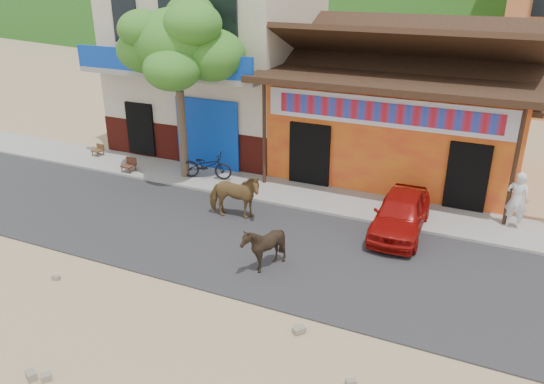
{
  "coord_description": "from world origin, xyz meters",
  "views": [
    {
      "loc": [
        5.4,
        -8.76,
        6.91
      ],
      "look_at": [
        0.03,
        3.0,
        1.4
      ],
      "focal_mm": 35.0,
      "sensor_mm": 36.0,
      "label": 1
    }
  ],
  "objects_px": {
    "cow_dark": "(264,247)",
    "red_car": "(400,213)",
    "tree": "(180,91)",
    "cafe_chair_right": "(97,146)",
    "cafe_chair_left": "(128,160)",
    "cow_tan": "(234,196)",
    "pedestrian": "(517,200)",
    "scooter": "(207,166)"
  },
  "relations": [
    {
      "from": "cafe_chair_right",
      "to": "cow_tan",
      "type": "bearing_deg",
      "value": -11.88
    },
    {
      "from": "red_car",
      "to": "pedestrian",
      "type": "xyz_separation_m",
      "value": [
        2.88,
        1.51,
        0.34
      ]
    },
    {
      "from": "pedestrian",
      "to": "cafe_chair_right",
      "type": "distance_m",
      "value": 14.93
    },
    {
      "from": "tree",
      "to": "cow_tan",
      "type": "xyz_separation_m",
      "value": [
        3.1,
        -2.12,
        -2.39
      ]
    },
    {
      "from": "cow_dark",
      "to": "scooter",
      "type": "xyz_separation_m",
      "value": [
        -4.31,
        4.49,
        -0.06
      ]
    },
    {
      "from": "cafe_chair_right",
      "to": "cow_dark",
      "type": "bearing_deg",
      "value": -19.9
    },
    {
      "from": "cow_tan",
      "to": "pedestrian",
      "type": "bearing_deg",
      "value": -82.76
    },
    {
      "from": "cafe_chair_right",
      "to": "cafe_chair_left",
      "type": "bearing_deg",
      "value": -15.51
    },
    {
      "from": "cafe_chair_left",
      "to": "cafe_chair_right",
      "type": "xyz_separation_m",
      "value": [
        -2.24,
        0.93,
        -0.06
      ]
    },
    {
      "from": "red_car",
      "to": "cow_dark",
      "type": "bearing_deg",
      "value": -129.19
    },
    {
      "from": "tree",
      "to": "cow_dark",
      "type": "distance_m",
      "value": 7.18
    },
    {
      "from": "cow_tan",
      "to": "red_car",
      "type": "bearing_deg",
      "value": -88.47
    },
    {
      "from": "cow_tan",
      "to": "cow_dark",
      "type": "xyz_separation_m",
      "value": [
        2.03,
        -2.26,
        -0.08
      ]
    },
    {
      "from": "cow_dark",
      "to": "cafe_chair_left",
      "type": "bearing_deg",
      "value": -142.88
    },
    {
      "from": "tree",
      "to": "cow_tan",
      "type": "relative_size",
      "value": 3.66
    },
    {
      "from": "cow_dark",
      "to": "scooter",
      "type": "height_order",
      "value": "cow_dark"
    },
    {
      "from": "red_car",
      "to": "cafe_chair_right",
      "type": "xyz_separation_m",
      "value": [
        -12.04,
        1.43,
        -0.09
      ]
    },
    {
      "from": "pedestrian",
      "to": "cafe_chair_left",
      "type": "bearing_deg",
      "value": 12.73
    },
    {
      "from": "cow_tan",
      "to": "cow_dark",
      "type": "relative_size",
      "value": 1.34
    },
    {
      "from": "cow_tan",
      "to": "cafe_chair_left",
      "type": "bearing_deg",
      "value": 60.62
    },
    {
      "from": "cow_dark",
      "to": "tree",
      "type": "bearing_deg",
      "value": -155.06
    },
    {
      "from": "cow_tan",
      "to": "tree",
      "type": "bearing_deg",
      "value": 43.67
    },
    {
      "from": "cow_tan",
      "to": "cafe_chair_left",
      "type": "height_order",
      "value": "cow_tan"
    },
    {
      "from": "cow_tan",
      "to": "pedestrian",
      "type": "distance_m",
      "value": 7.96
    },
    {
      "from": "cow_dark",
      "to": "cafe_chair_left",
      "type": "distance_m",
      "value": 8.18
    },
    {
      "from": "red_car",
      "to": "cafe_chair_right",
      "type": "distance_m",
      "value": 12.13
    },
    {
      "from": "cow_tan",
      "to": "cafe_chair_left",
      "type": "distance_m",
      "value": 5.42
    },
    {
      "from": "red_car",
      "to": "pedestrian",
      "type": "bearing_deg",
      "value": 26.08
    },
    {
      "from": "cow_dark",
      "to": "cafe_chair_right",
      "type": "height_order",
      "value": "cow_dark"
    },
    {
      "from": "cow_tan",
      "to": "pedestrian",
      "type": "height_order",
      "value": "pedestrian"
    },
    {
      "from": "cow_tan",
      "to": "cow_dark",
      "type": "bearing_deg",
      "value": -150.16
    },
    {
      "from": "tree",
      "to": "cow_dark",
      "type": "height_order",
      "value": "tree"
    },
    {
      "from": "scooter",
      "to": "tree",
      "type": "bearing_deg",
      "value": 84.8
    },
    {
      "from": "cafe_chair_left",
      "to": "cafe_chair_right",
      "type": "distance_m",
      "value": 2.43
    },
    {
      "from": "tree",
      "to": "cow_dark",
      "type": "xyz_separation_m",
      "value": [
        5.13,
        -4.38,
        -2.47
      ]
    },
    {
      "from": "tree",
      "to": "red_car",
      "type": "xyz_separation_m",
      "value": [
        7.73,
        -1.0,
        -2.51
      ]
    },
    {
      "from": "cow_dark",
      "to": "red_car",
      "type": "relative_size",
      "value": 0.37
    },
    {
      "from": "cafe_chair_left",
      "to": "tree",
      "type": "bearing_deg",
      "value": 14.71
    },
    {
      "from": "scooter",
      "to": "pedestrian",
      "type": "relative_size",
      "value": 1.08
    },
    {
      "from": "tree",
      "to": "cafe_chair_right",
      "type": "height_order",
      "value": "tree"
    },
    {
      "from": "cafe_chair_left",
      "to": "cafe_chair_right",
      "type": "height_order",
      "value": "cafe_chair_left"
    },
    {
      "from": "cafe_chair_left",
      "to": "cafe_chair_right",
      "type": "relative_size",
      "value": 1.15
    }
  ]
}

